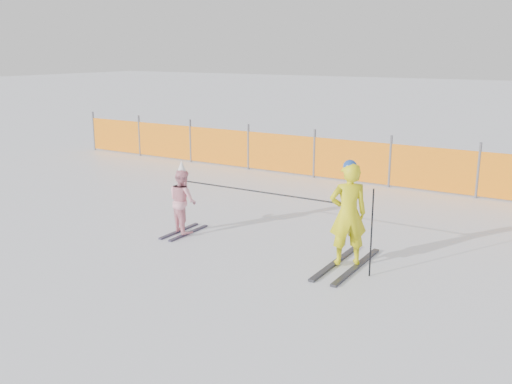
% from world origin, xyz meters
% --- Properties ---
extents(ground, '(120.00, 120.00, 0.00)m').
position_xyz_m(ground, '(0.00, 0.00, 0.00)').
color(ground, white).
rests_on(ground, ground).
extents(adult, '(0.68, 1.73, 1.65)m').
position_xyz_m(adult, '(1.51, 0.67, 0.81)').
color(adult, black).
rests_on(adult, ground).
extents(child, '(0.68, 1.05, 1.33)m').
position_xyz_m(child, '(-1.61, 0.64, 0.61)').
color(child, black).
rests_on(child, ground).
extents(ski_poles, '(3.46, 0.22, 1.31)m').
position_xyz_m(ski_poles, '(0.58, 0.60, 0.87)').
color(ski_poles, black).
rests_on(ski_poles, ground).
extents(safety_fence, '(16.40, 0.06, 1.25)m').
position_xyz_m(safety_fence, '(-1.48, 6.01, 0.56)').
color(safety_fence, '#595960').
rests_on(safety_fence, ground).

